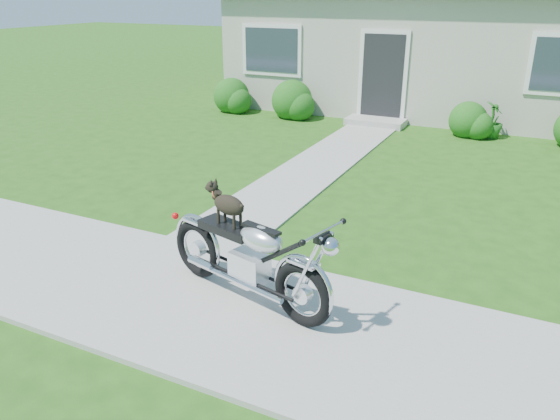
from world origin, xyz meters
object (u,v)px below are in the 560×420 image
(house, at_px, (471,26))
(motorcycle_with_dog, at_px, (248,255))
(potted_plant_left, at_px, (284,104))
(potted_plant_right, at_px, (492,120))

(house, distance_m, motorcycle_with_dog, 11.92)
(potted_plant_left, xyz_separation_m, motorcycle_with_dog, (3.62, -8.36, 0.24))
(motorcycle_with_dog, bearing_deg, house, 103.12)
(potted_plant_right, height_order, motorcycle_with_dog, motorcycle_with_dog)
(house, xyz_separation_m, potted_plant_left, (-3.94, -3.44, -1.84))
(house, distance_m, potted_plant_left, 5.55)
(potted_plant_right, distance_m, motorcycle_with_dog, 8.49)
(house, relative_size, potted_plant_right, 15.71)
(potted_plant_left, relative_size, potted_plant_right, 0.80)
(potted_plant_right, xyz_separation_m, motorcycle_with_dog, (-1.48, -8.36, 0.16))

